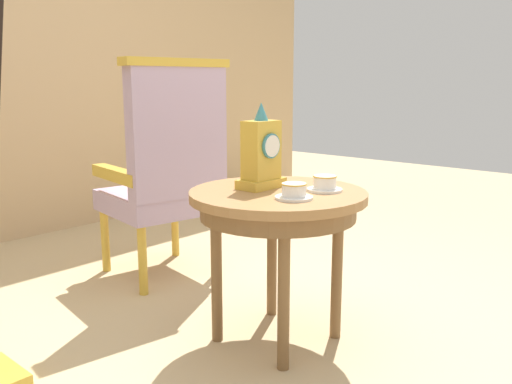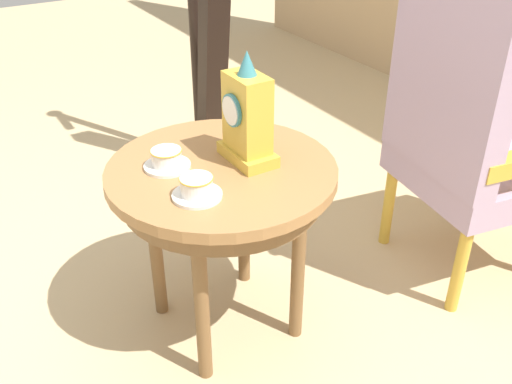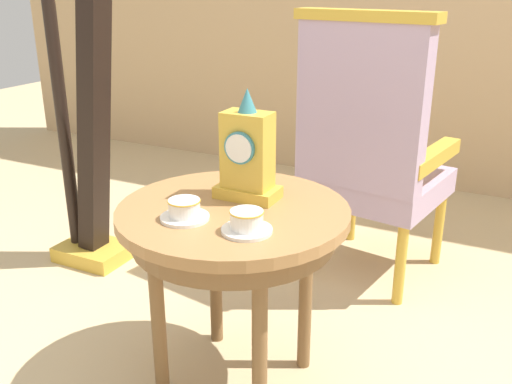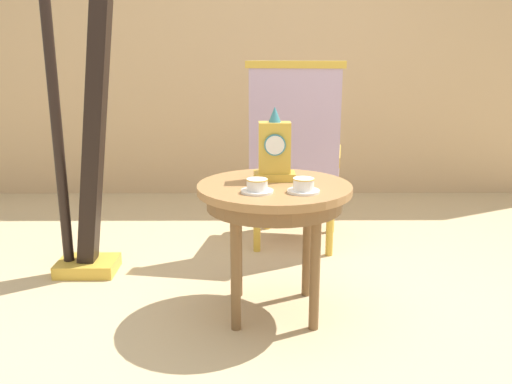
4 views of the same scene
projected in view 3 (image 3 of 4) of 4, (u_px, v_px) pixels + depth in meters
ground_plane at (215, 372)px, 1.92m from camera, size 10.00×10.00×0.00m
side_table at (234, 231)px, 1.70m from camera, size 0.69×0.69×0.62m
teacup_left at (185, 211)px, 1.58m from camera, size 0.14×0.14×0.06m
teacup_right at (247, 222)px, 1.50m from camera, size 0.14×0.14×0.06m
mantel_clock at (247, 156)px, 1.70m from camera, size 0.19×0.11×0.34m
armchair at (370, 148)px, 2.34m from camera, size 0.62×0.61×1.14m
harp at (84, 107)px, 2.44m from camera, size 0.40×0.24×1.81m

